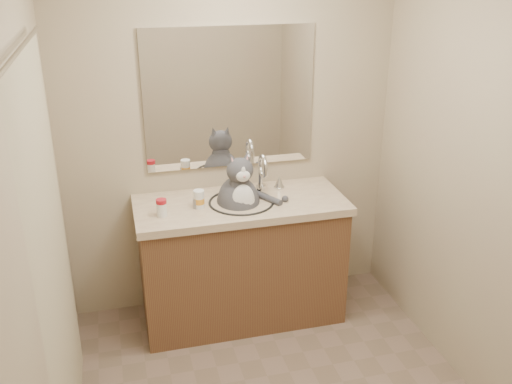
# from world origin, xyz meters

# --- Properties ---
(room) EXTENTS (2.22, 2.52, 2.42)m
(room) POSITION_xyz_m (0.00, 0.00, 1.20)
(room) COLOR #7D6556
(room) RESTS_ON ground
(vanity) EXTENTS (1.34, 0.59, 1.12)m
(vanity) POSITION_xyz_m (0.00, 0.96, 0.44)
(vanity) COLOR brown
(vanity) RESTS_ON ground
(mirror) EXTENTS (1.10, 0.02, 0.90)m
(mirror) POSITION_xyz_m (0.00, 1.24, 1.45)
(mirror) COLOR white
(mirror) RESTS_ON room
(shower_curtain) EXTENTS (0.02, 1.30, 1.93)m
(shower_curtain) POSITION_xyz_m (-1.05, 0.10, 1.03)
(shower_curtain) COLOR beige
(shower_curtain) RESTS_ON ground
(cat) EXTENTS (0.41, 0.32, 0.54)m
(cat) POSITION_xyz_m (-0.01, 0.95, 0.87)
(cat) COLOR #414146
(cat) RESTS_ON vanity
(pill_bottle_redcap) EXTENTS (0.07, 0.07, 0.11)m
(pill_bottle_redcap) POSITION_xyz_m (-0.50, 0.87, 0.91)
(pill_bottle_redcap) COLOR white
(pill_bottle_redcap) RESTS_ON vanity
(pill_bottle_orange) EXTENTS (0.09, 0.09, 0.11)m
(pill_bottle_orange) POSITION_xyz_m (-0.27, 0.93, 0.90)
(pill_bottle_orange) COLOR white
(pill_bottle_orange) RESTS_ON vanity
(grey_canister) EXTENTS (0.05, 0.05, 0.06)m
(grey_canister) POSITION_xyz_m (-0.29, 0.93, 0.88)
(grey_canister) COLOR gray
(grey_canister) RESTS_ON vanity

